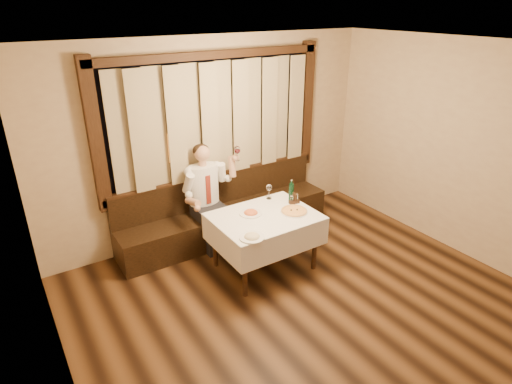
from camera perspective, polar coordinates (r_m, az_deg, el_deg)
room at (r=4.46m, az=6.47°, el=1.75°), size 5.01×6.01×2.81m
banquette at (r=6.28m, az=-4.08°, el=-3.16°), size 3.20×0.61×0.94m
dining_table at (r=5.35m, az=1.16°, el=-4.15°), size 1.27×0.97×0.76m
pizza at (r=5.40m, az=5.10°, el=-2.53°), size 0.35×0.35×0.04m
pasta_red at (r=5.32m, az=-0.70°, el=-2.58°), size 0.28×0.28×0.10m
pasta_cream at (r=4.79m, az=-0.56°, el=-5.75°), size 0.29×0.29×0.10m
green_bottle at (r=5.64m, az=4.72°, el=0.00°), size 0.07×0.07×0.30m
table_wine_glass at (r=5.68m, az=1.75°, el=0.50°), size 0.08×0.08×0.21m
cruet_caddy at (r=5.61m, az=5.12°, el=-1.03°), size 0.14×0.08×0.15m
seated_man at (r=5.85m, az=-6.56°, el=0.34°), size 0.81×0.60×1.45m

